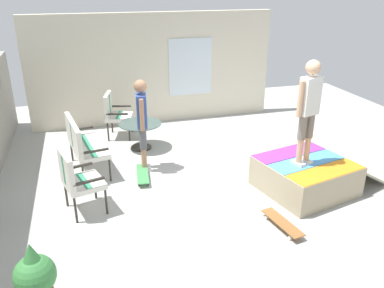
# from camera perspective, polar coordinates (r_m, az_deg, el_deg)

# --- Properties ---
(ground_plane) EXTENTS (12.00, 12.00, 0.10)m
(ground_plane) POSITION_cam_1_polar(r_m,az_deg,el_deg) (7.00, 4.85, -6.46)
(ground_plane) COLOR #A8A8A3
(house_facade) EXTENTS (0.23, 6.00, 2.67)m
(house_facade) POSITION_cam_1_polar(r_m,az_deg,el_deg) (9.86, -5.47, 10.83)
(house_facade) COLOR beige
(house_facade) RESTS_ON ground_plane
(skate_ramp) EXTENTS (1.74, 2.34, 0.55)m
(skate_ramp) POSITION_cam_1_polar(r_m,az_deg,el_deg) (7.01, 16.28, -4.37)
(skate_ramp) COLOR tan
(skate_ramp) RESTS_ON ground_plane
(patio_bench) EXTENTS (1.32, 0.75, 1.02)m
(patio_bench) POSITION_cam_1_polar(r_m,az_deg,el_deg) (7.48, -15.76, 0.37)
(patio_bench) COLOR #2D2823
(patio_bench) RESTS_ON ground_plane
(patio_chair_near_house) EXTENTS (0.74, 0.69, 1.02)m
(patio_chair_near_house) POSITION_cam_1_polar(r_m,az_deg,el_deg) (9.06, -11.26, 4.70)
(patio_chair_near_house) COLOR #2D2823
(patio_chair_near_house) RESTS_ON ground_plane
(patio_chair_by_wall) EXTENTS (0.74, 0.69, 1.02)m
(patio_chair_by_wall) POSITION_cam_1_polar(r_m,az_deg,el_deg) (6.19, -16.54, -4.62)
(patio_chair_by_wall) COLOR #2D2823
(patio_chair_by_wall) RESTS_ON ground_plane
(patio_table) EXTENTS (0.90, 0.90, 0.57)m
(patio_table) POSITION_cam_1_polar(r_m,az_deg,el_deg) (8.39, -7.52, 1.96)
(patio_table) COLOR #2D2823
(patio_table) RESTS_ON ground_plane
(person_watching) EXTENTS (0.48, 0.27, 1.75)m
(person_watching) POSITION_cam_1_polar(r_m,az_deg,el_deg) (7.20, -7.29, 3.68)
(person_watching) COLOR silver
(person_watching) RESTS_ON ground_plane
(person_skater) EXTENTS (0.31, 0.46, 1.71)m
(person_skater) POSITION_cam_1_polar(r_m,az_deg,el_deg) (6.41, 16.59, 5.39)
(person_skater) COLOR silver
(person_skater) RESTS_ON skate_ramp
(skateboard_by_bench) EXTENTS (0.82, 0.29, 0.10)m
(skateboard_by_bench) POSITION_cam_1_polar(r_m,az_deg,el_deg) (7.23, -7.19, -4.37)
(skateboard_by_bench) COLOR #3F8C4C
(skateboard_by_bench) RESTS_ON ground_plane
(skateboard_spare) EXTENTS (0.82, 0.33, 0.10)m
(skateboard_spare) POSITION_cam_1_polar(r_m,az_deg,el_deg) (5.98, 12.99, -11.10)
(skateboard_spare) COLOR brown
(skateboard_spare) RESTS_ON ground_plane
(potted_plant) EXTENTS (0.44, 0.44, 0.92)m
(potted_plant) POSITION_cam_1_polar(r_m,az_deg,el_deg) (4.64, -21.76, -17.81)
(potted_plant) COLOR brown
(potted_plant) RESTS_ON ground_plane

